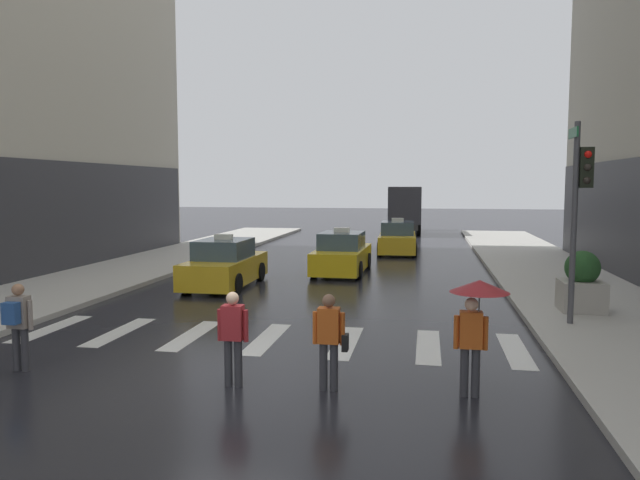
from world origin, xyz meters
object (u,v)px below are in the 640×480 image
object	(u,v)px
pedestrian_with_handbag	(330,336)
planter_near_corner	(582,284)
taxi_third	(397,239)
pedestrian_with_umbrella	(476,306)
box_truck	(404,208)
pedestrian_with_backpack	(18,320)
traffic_light_pole	(580,194)
pedestrian_plain_coat	(233,333)
taxi_lead	(225,265)
taxi_second	(342,255)

from	to	relation	value
pedestrian_with_handbag	planter_near_corner	distance (m)	8.85
taxi_third	pedestrian_with_umbrella	xyz separation A→B (m)	(2.27, -20.64, 0.79)
box_truck	pedestrian_with_umbrella	size ratio (longest dim) A/B	3.92
pedestrian_with_backpack	taxi_third	bearing A→B (deg)	73.94
taxi_third	pedestrian_with_handbag	size ratio (longest dim) A/B	2.78
traffic_light_pole	pedestrian_plain_coat	xyz separation A→B (m)	(-6.78, -5.33, -2.32)
pedestrian_with_umbrella	box_truck	bearing A→B (deg)	94.13
pedestrian_with_handbag	taxi_third	bearing A→B (deg)	89.67
box_truck	pedestrian_with_handbag	size ratio (longest dim) A/B	4.61
taxi_lead	pedestrian_plain_coat	size ratio (longest dim) A/B	2.75
traffic_light_pole	taxi_second	bearing A→B (deg)	129.70
box_truck	pedestrian_with_handbag	distance (m)	33.42
pedestrian_with_backpack	taxi_second	bearing A→B (deg)	72.85
traffic_light_pole	pedestrian_with_umbrella	size ratio (longest dim) A/B	2.47
taxi_third	planter_near_corner	distance (m)	14.98
box_truck	pedestrian_plain_coat	distance (m)	33.54
taxi_lead	taxi_third	xyz separation A→B (m)	(5.35, 11.06, 0.00)
traffic_light_pole	pedestrian_plain_coat	distance (m)	8.93
taxi_second	pedestrian_with_backpack	bearing A→B (deg)	-107.15
taxi_second	pedestrian_plain_coat	xyz separation A→B (m)	(0.03, -13.54, 0.21)
pedestrian_with_backpack	pedestrian_with_handbag	distance (m)	5.85
traffic_light_pole	pedestrian_plain_coat	bearing A→B (deg)	-141.82
pedestrian_with_backpack	pedestrian_with_handbag	xyz separation A→B (m)	(5.85, 0.00, -0.04)
pedestrian_with_handbag	planter_near_corner	size ratio (longest dim) A/B	1.03
box_truck	traffic_light_pole	bearing A→B (deg)	-79.68
taxi_second	taxi_third	distance (m)	7.51
pedestrian_with_handbag	planter_near_corner	bearing A→B (deg)	50.47
traffic_light_pole	taxi_lead	distance (m)	11.53
pedestrian_with_umbrella	pedestrian_with_handbag	size ratio (longest dim) A/B	1.18
taxi_third	planter_near_corner	bearing A→B (deg)	-68.40
taxi_third	planter_near_corner	xyz separation A→B (m)	(5.51, -13.92, 0.15)
traffic_light_pole	planter_near_corner	bearing A→B (deg)	71.81
taxi_lead	pedestrian_with_backpack	distance (m)	9.71
pedestrian_with_handbag	planter_near_corner	xyz separation A→B (m)	(5.63, 6.83, -0.06)
pedestrian_with_backpack	planter_near_corner	xyz separation A→B (m)	(11.49, 6.83, -0.10)
pedestrian_with_umbrella	planter_near_corner	bearing A→B (deg)	64.23
taxi_second	pedestrian_plain_coat	distance (m)	13.54
taxi_lead	box_truck	bearing A→B (deg)	77.60
traffic_light_pole	pedestrian_with_handbag	bearing A→B (deg)	-134.26
traffic_light_pole	planter_near_corner	xyz separation A→B (m)	(0.52, 1.58, -2.38)
taxi_lead	pedestrian_with_umbrella	size ratio (longest dim) A/B	2.34
pedestrian_plain_coat	box_truck	bearing A→B (deg)	87.17
taxi_second	pedestrian_with_backpack	xyz separation A→B (m)	(-4.15, -13.46, 0.25)
taxi_third	box_truck	size ratio (longest dim) A/B	0.60
taxi_lead	pedestrian_with_umbrella	world-z (taller)	pedestrian_with_umbrella
pedestrian_with_umbrella	pedestrian_with_handbag	distance (m)	2.46
pedestrian_with_backpack	pedestrian_with_handbag	world-z (taller)	same
box_truck	pedestrian_with_backpack	distance (m)	33.93
traffic_light_pole	taxi_third	xyz separation A→B (m)	(-5.00, 15.50, -2.53)
taxi_second	taxi_third	world-z (taller)	same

